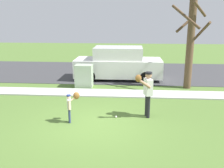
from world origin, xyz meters
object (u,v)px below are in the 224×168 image
Objects in this scene: person_child at (71,103)px; utility_cabinet at (84,76)px; street_tree_near at (191,42)px; parked_van_white at (118,64)px; person_adult at (147,89)px; baseball at (116,117)px.

person_child is 0.89× the size of utility_cabinet.
parked_van_white is at bearing 155.23° from street_tree_near.
person_adult is 5.96m from parked_van_white.
street_tree_near is at bearing 28.96° from person_child.
baseball is 0.06× the size of utility_cabinet.
person_child is 0.21× the size of parked_van_white.
street_tree_near is at bearing 2.19° from utility_cabinet.
person_adult is at bearing -77.10° from parked_van_white.
baseball is (1.53, 0.47, -0.65)m from person_child.
street_tree_near reaches higher than utility_cabinet.
parked_van_white reaches higher than person_adult.
person_adult reaches higher than person_child.
street_tree_near reaches higher than baseball.
person_child is at bearing -85.06° from utility_cabinet.
baseball is 4.54m from utility_cabinet.
utility_cabinet is at bearing -177.81° from street_tree_near.
street_tree_near is at bearing -134.36° from person_adult.
person_child is 1.73m from baseball.
utility_cabinet is (-0.39, 4.55, -0.10)m from person_child.
person_adult is 1.43× the size of utility_cabinet.
person_adult is at bearing -52.31° from utility_cabinet.
person_adult is 4.91m from street_tree_near.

